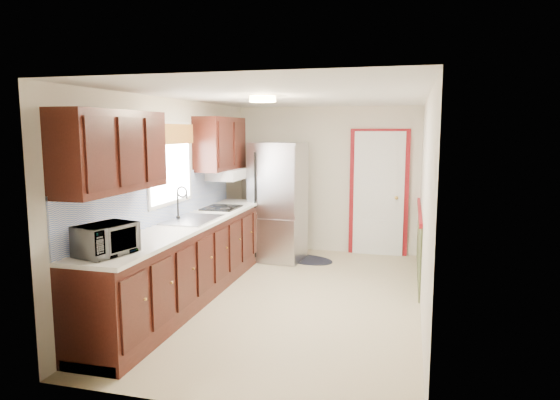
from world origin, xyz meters
The scene contains 8 objects.
room_shell centered at (0.00, 0.00, 1.20)m, with size 3.20×5.20×2.52m.
kitchen_run centered at (-1.24, -0.29, 0.81)m, with size 0.63×4.00×2.20m.
back_wall_trim centered at (0.99, 2.21, 0.89)m, with size 1.12×2.30×2.08m.
ceiling_fixture centered at (-0.30, -0.20, 2.36)m, with size 0.30×0.30×0.06m, color #FFD88C.
microwave centered at (-1.20, -1.95, 1.11)m, with size 0.49×0.27×0.33m, color white.
refrigerator centered at (-0.64, 1.75, 0.92)m, with size 0.81×0.79×1.83m.
rug centered at (-0.18, 1.80, 0.01)m, with size 0.85×0.55×0.01m, color black.
cooktop centered at (-1.19, 0.75, 0.95)m, with size 0.45×0.54×0.02m, color black.
Camera 1 is at (1.34, -5.66, 2.02)m, focal length 32.00 mm.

